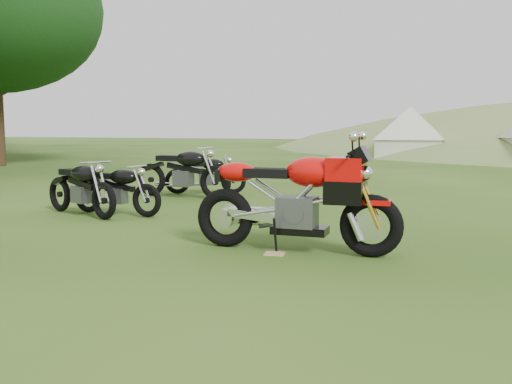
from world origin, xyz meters
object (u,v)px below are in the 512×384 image
at_px(plywood_board, 275,254).
at_px(vintage_moto_a, 116,188).
at_px(sport_motorcycle, 295,192).
at_px(vintage_moto_d, 205,173).
at_px(vintage_moto_b, 80,186).
at_px(tent_left, 410,131).
at_px(vintage_moto_c, 182,171).

bearing_deg(plywood_board, vintage_moto_a, 150.97).
distance_m(sport_motorcycle, plywood_board, 0.73).
bearing_deg(plywood_board, vintage_moto_d, 122.87).
relative_size(vintage_moto_b, tent_left, 0.64).
xyz_separation_m(vintage_moto_a, vintage_moto_b, (-0.50, -0.25, 0.04)).
xyz_separation_m(vintage_moto_c, vintage_moto_d, (0.14, 0.77, -0.11)).
height_order(vintage_moto_b, vintage_moto_d, vintage_moto_b).
bearing_deg(tent_left, sport_motorcycle, -90.11).
height_order(sport_motorcycle, vintage_moto_d, sport_motorcycle).
distance_m(sport_motorcycle, vintage_moto_a, 3.81).
height_order(sport_motorcycle, plywood_board, sport_motorcycle).
bearing_deg(vintage_moto_c, tent_left, 83.59).
height_order(plywood_board, vintage_moto_d, vintage_moto_d).
bearing_deg(vintage_moto_a, tent_left, 86.38).
xyz_separation_m(vintage_moto_b, tent_left, (3.26, 19.34, 0.75)).
distance_m(vintage_moto_a, vintage_moto_c, 2.37).
height_order(vintage_moto_a, vintage_moto_d, vintage_moto_d).
relative_size(sport_motorcycle, vintage_moto_b, 1.27).
bearing_deg(vintage_moto_d, vintage_moto_b, -120.86).
bearing_deg(vintage_moto_a, vintage_moto_c, 95.92).
xyz_separation_m(vintage_moto_a, tent_left, (2.76, 19.10, 0.79)).
xyz_separation_m(sport_motorcycle, tent_left, (-0.70, 20.69, 0.54)).
relative_size(sport_motorcycle, tent_left, 0.80).
height_order(sport_motorcycle, vintage_moto_a, sport_motorcycle).
bearing_deg(plywood_board, tent_left, 91.45).
distance_m(vintage_moto_c, vintage_moto_d, 0.79).
relative_size(sport_motorcycle, vintage_moto_c, 1.10).
bearing_deg(sport_motorcycle, vintage_moto_b, 159.82).
xyz_separation_m(vintage_moto_c, tent_left, (2.82, 16.73, 0.68)).
bearing_deg(tent_left, vintage_moto_a, -100.26).
xyz_separation_m(plywood_board, tent_left, (-0.53, 20.92, 1.22)).
xyz_separation_m(sport_motorcycle, vintage_moto_b, (-3.95, 1.35, -0.21)).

